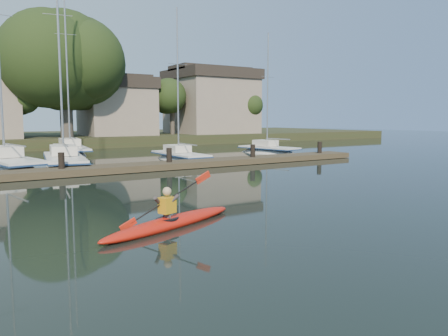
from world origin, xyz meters
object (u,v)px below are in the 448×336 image
kayak (171,220)px  sailboat_6 (71,156)px  sailboat_2 (65,169)px  sailboat_3 (180,163)px  sailboat_4 (269,156)px  sailboat_1 (7,173)px  dock (119,168)px

kayak → sailboat_6: (3.34, 25.89, -0.38)m
sailboat_2 → sailboat_3: bearing=3.4°
sailboat_4 → sailboat_6: (-13.85, 8.24, -0.01)m
sailboat_1 → sailboat_6: size_ratio=0.92×
kayak → sailboat_2: sailboat_2 is taller
kayak → sailboat_6: bearing=61.9°
dock → sailboat_4: 15.33m
kayak → dock: kayak is taller
sailboat_2 → sailboat_3: (7.50, -0.65, 0.02)m
sailboat_2 → dock: bearing=-58.3°
dock → sailboat_1: (-5.06, 4.72, -0.41)m
dock → kayak: bearing=-102.6°
dock → sailboat_1: sailboat_1 is taller
sailboat_1 → sailboat_3: sailboat_1 is taller
sailboat_1 → sailboat_4: size_ratio=1.38×
dock → sailboat_4: bearing=19.9°
dock → sailboat_2: size_ratio=2.20×
sailboat_3 → sailboat_4: sailboat_3 is taller
sailboat_6 → sailboat_4: bearing=-24.3°
dock → sailboat_6: sailboat_6 is taller
sailboat_3 → sailboat_6: size_ratio=0.70×
sailboat_6 → kayak: bearing=-90.9°
kayak → sailboat_3: size_ratio=0.42×
sailboat_1 → sailboat_3: 10.69m
dock → sailboat_3: sailboat_3 is taller
kayak → sailboat_4: 24.64m
sailboat_1 → sailboat_6: (5.61, 8.75, 0.01)m
sailboat_1 → sailboat_4: (19.46, 0.50, 0.03)m
sailboat_1 → sailboat_2: (3.14, -0.27, 0.01)m
dock → sailboat_4: (14.41, 5.22, -0.38)m
kayak → sailboat_4: size_ratio=0.44×
kayak → sailboat_3: bearing=41.9°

